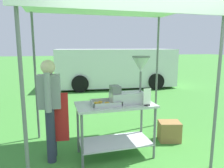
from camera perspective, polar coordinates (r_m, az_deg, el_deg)
ground_plane at (r=8.58m, az=-7.34°, el=-2.21°), size 70.00×70.00×0.00m
stall_canopy at (r=3.47m, az=0.47°, el=19.37°), size 2.75×2.03×2.48m
donut_cart at (r=3.53m, az=0.88°, el=-9.24°), size 1.26×0.63×0.89m
donut_tray at (r=3.38m, az=-1.73°, el=-5.29°), size 0.45×0.34×0.07m
donut_fryer at (r=3.45m, az=5.30°, el=-0.13°), size 0.64×0.29×0.76m
menu_sign at (r=3.37m, az=9.40°, el=-3.75°), size 0.13×0.05×0.28m
vendor at (r=3.49m, az=-16.20°, el=-5.41°), size 0.46×0.54×1.61m
supply_crate at (r=4.36m, az=15.08°, el=-12.10°), size 0.47×0.40×0.38m
van_white at (r=9.61m, az=0.69°, el=4.48°), size 5.31×2.46×1.69m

